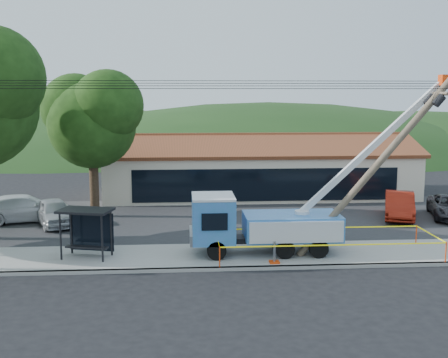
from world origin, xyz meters
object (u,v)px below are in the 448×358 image
at_px(bus_shelter, 87,222).
at_px(car_silver, 55,227).
at_px(leaning_pole, 381,160).
at_px(car_white, 26,223).
at_px(utility_truck, 263,221).
at_px(car_red, 399,219).

xyz_separation_m(bus_shelter, car_silver, (-2.99, 6.68, -1.78)).
xyz_separation_m(leaning_pole, car_silver, (-16.33, 7.25, -4.54)).
bearing_deg(car_white, leaning_pole, -131.61).
distance_m(utility_truck, car_white, 15.19).
height_order(bus_shelter, car_silver, bus_shelter).
height_order(leaning_pole, car_white, leaning_pole).
relative_size(bus_shelter, car_red, 0.55).
height_order(leaning_pole, car_red, leaning_pole).
bearing_deg(car_red, utility_truck, -123.28).
relative_size(leaning_pole, car_white, 1.53).
bearing_deg(bus_shelter, car_silver, 128.65).
bearing_deg(leaning_pole, car_silver, 156.07).
distance_m(bus_shelter, car_red, 18.78).
relative_size(car_red, car_white, 0.88).
height_order(car_silver, car_white, car_white).
xyz_separation_m(car_silver, car_red, (20.32, 0.35, 0.00)).
relative_size(leaning_pole, car_silver, 1.86).
relative_size(leaning_pole, bus_shelter, 3.14).
bearing_deg(car_silver, leaning_pole, -48.11).
height_order(utility_truck, leaning_pole, utility_truck).
distance_m(leaning_pole, car_silver, 18.43).
height_order(leaning_pole, car_silver, leaning_pole).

